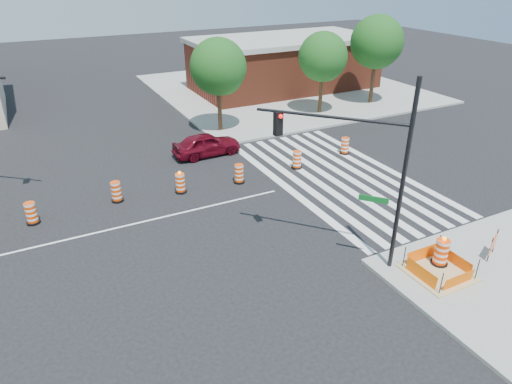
{
  "coord_description": "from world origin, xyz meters",
  "views": [
    {
      "loc": [
        -3.36,
        -18.22,
        10.57
      ],
      "look_at": [
        4.87,
        -2.12,
        1.4
      ],
      "focal_mm": 32.0,
      "sensor_mm": 36.0,
      "label": 1
    }
  ],
  "objects": [
    {
      "name": "ground",
      "position": [
        0.0,
        0.0,
        0.0
      ],
      "size": [
        120.0,
        120.0,
        0.0
      ],
      "primitive_type": "plane",
      "color": "black",
      "rests_on": "ground"
    },
    {
      "name": "excavation_pit",
      "position": [
        9.0,
        -9.0,
        0.22
      ],
      "size": [
        2.2,
        2.2,
        0.9
      ],
      "color": "tan",
      "rests_on": "ground"
    },
    {
      "name": "sidewalk_ne",
      "position": [
        18.0,
        18.0,
        0.07
      ],
      "size": [
        22.0,
        22.0,
        0.15
      ],
      "primitive_type": "cube",
      "color": "gray",
      "rests_on": "ground"
    },
    {
      "name": "median_drum_7",
      "position": [
        13.34,
        2.53,
        0.48
      ],
      "size": [
        0.6,
        0.6,
        1.02
      ],
      "color": "black",
      "rests_on": "ground"
    },
    {
      "name": "median_drum_6",
      "position": [
        9.57,
        1.98,
        0.48
      ],
      "size": [
        0.6,
        0.6,
        1.02
      ],
      "color": "black",
      "rests_on": "ground"
    },
    {
      "name": "tree_north_e",
      "position": [
        21.93,
        10.46,
        4.71
      ],
      "size": [
        4.12,
        4.12,
        7.01
      ],
      "color": "#382314",
      "rests_on": "ground"
    },
    {
      "name": "tree_north_c",
      "position": [
        8.19,
        9.75,
        4.24
      ],
      "size": [
        3.71,
        3.71,
        6.31
      ],
      "color": "#382314",
      "rests_on": "ground"
    },
    {
      "name": "brick_storefront",
      "position": [
        18.0,
        18.0,
        2.32
      ],
      "size": [
        16.5,
        8.5,
        4.6
      ],
      "color": "maroon",
      "rests_on": "ground"
    },
    {
      "name": "median_drum_5",
      "position": [
        5.84,
        1.76,
        0.48
      ],
      "size": [
        0.6,
        0.6,
        1.02
      ],
      "color": "black",
      "rests_on": "ground"
    },
    {
      "name": "median_drum_3",
      "position": [
        -0.41,
        2.57,
        0.48
      ],
      "size": [
        0.6,
        0.6,
        1.02
      ],
      "color": "black",
      "rests_on": "ground"
    },
    {
      "name": "crosswalk_east",
      "position": [
        10.95,
        0.0,
        0.01
      ],
      "size": [
        6.75,
        13.5,
        0.01
      ],
      "color": "silver",
      "rests_on": "ground"
    },
    {
      "name": "median_drum_4",
      "position": [
        2.69,
        2.07,
        0.49
      ],
      "size": [
        0.6,
        0.6,
        1.18
      ],
      "color": "black",
      "rests_on": "ground"
    },
    {
      "name": "tree_north_d",
      "position": [
        16.63,
        10.06,
        4.12
      ],
      "size": [
        3.61,
        3.61,
        6.13
      ],
      "color": "#382314",
      "rests_on": "ground"
    },
    {
      "name": "barricade",
      "position": [
        11.65,
        -9.16,
        0.74
      ],
      "size": [
        0.84,
        0.42,
        1.07
      ],
      "rotation": [
        0.0,
        0.0,
        0.43
      ],
      "color": "#EF4105",
      "rests_on": "ground"
    },
    {
      "name": "signal_pole_se",
      "position": [
        6.69,
        -6.7,
        4.44
      ],
      "size": [
        3.78,
        4.11,
        7.22
      ],
      "rotation": [
        0.0,
        0.0,
        2.31
      ],
      "color": "black",
      "rests_on": "ground"
    },
    {
      "name": "pit_drum",
      "position": [
        9.44,
        -8.63,
        0.68
      ],
      "size": [
        0.65,
        0.65,
        1.27
      ],
      "color": "black",
      "rests_on": "ground"
    },
    {
      "name": "lane_centerline",
      "position": [
        0.0,
        0.0,
        0.01
      ],
      "size": [
        14.0,
        0.12,
        0.01
      ],
      "primitive_type": "cube",
      "color": "silver",
      "rests_on": "ground"
    },
    {
      "name": "red_coupe",
      "position": [
        5.73,
        6.15,
        0.7
      ],
      "size": [
        4.13,
        1.74,
        1.39
      ],
      "primitive_type": "imported",
      "rotation": [
        0.0,
        0.0,
        1.59
      ],
      "color": "#590715",
      "rests_on": "ground"
    },
    {
      "name": "median_drum_2",
      "position": [
        -4.25,
        2.14,
        0.48
      ],
      "size": [
        0.6,
        0.6,
        1.02
      ],
      "color": "black",
      "rests_on": "ground"
    }
  ]
}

